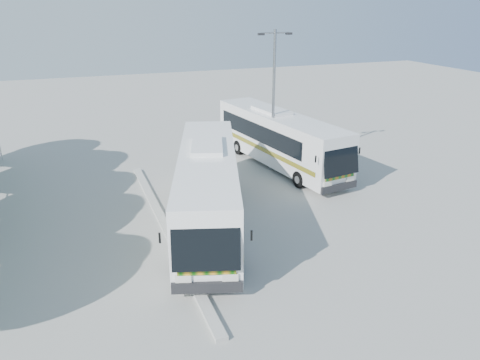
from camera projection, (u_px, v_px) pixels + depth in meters
name	position (u px, v px, depth m)	size (l,w,h in m)	color
ground	(229.00, 239.00, 19.84)	(100.00, 100.00, 0.00)	gray
kerb_divider	(165.00, 226.00, 20.81)	(0.40, 16.00, 0.15)	#B2B2AD
coach_main	(208.00, 187.00, 20.59)	(5.82, 12.10, 3.31)	white
coach_adjacent	(279.00, 138.00, 28.18)	(3.93, 11.62, 3.17)	silver
lamppost	(274.00, 95.00, 26.58)	(1.97, 0.30, 8.05)	gray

